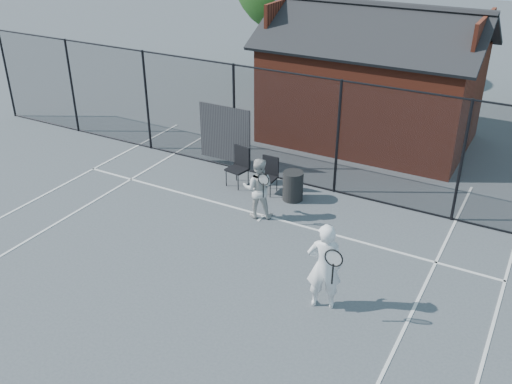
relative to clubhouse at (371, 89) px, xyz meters
The scene contains 9 objects.
ground 9.16m from the clubhouse, 93.18° to the right, with size 80.00×80.00×0.00m, color #474C51.
court_lines 10.46m from the clubhouse, 92.77° to the right, with size 11.02×18.00×0.01m.
fence 4.09m from the clubhouse, 101.37° to the right, with size 22.04×3.00×3.00m.
clubhouse is the anchor object (origin of this frame).
player_front 8.73m from the clubhouse, 76.32° to the right, with size 0.84×0.68×1.76m.
player_back 6.16m from the clubhouse, 95.87° to the right, with size 0.89×0.81×1.50m.
chair_left 5.37m from the clubhouse, 111.15° to the right, with size 0.50×0.52×1.03m, color black.
chair_right 5.13m from the clubhouse, 101.53° to the right, with size 0.45×0.47×0.94m, color black.
waste_bin 5.06m from the clubhouse, 93.08° to the right, with size 0.52×0.52×0.76m, color #242424.
Camera 1 is at (5.61, -7.55, 6.84)m, focal length 40.00 mm.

